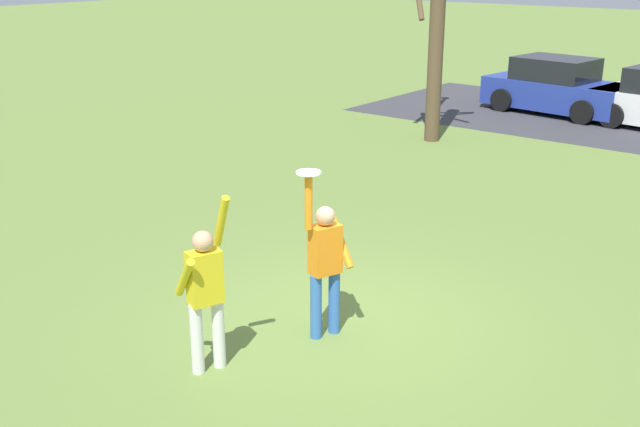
# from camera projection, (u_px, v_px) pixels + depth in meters

# --- Properties ---
(ground_plane) EXTENTS (120.00, 120.00, 0.00)m
(ground_plane) POSITION_uv_depth(u_px,v_px,m) (344.00, 319.00, 9.68)
(ground_plane) COLOR olive
(person_catcher) EXTENTS (0.48, 0.59, 2.08)m
(person_catcher) POSITION_uv_depth(u_px,v_px,m) (325.00, 260.00, 8.98)
(person_catcher) COLOR #3366B7
(person_catcher) RESTS_ON ground_plane
(person_defender) EXTENTS (0.56, 0.64, 2.04)m
(person_defender) POSITION_uv_depth(u_px,v_px,m) (205.00, 289.00, 8.21)
(person_defender) COLOR silver
(person_defender) RESTS_ON ground_plane
(frisbee_disc) EXTENTS (0.29, 0.29, 0.02)m
(frisbee_disc) POSITION_uv_depth(u_px,v_px,m) (309.00, 173.00, 8.51)
(frisbee_disc) COLOR white
(frisbee_disc) RESTS_ON person_catcher
(parked_car_blue) EXTENTS (4.29, 2.43, 1.59)m
(parked_car_blue) POSITION_uv_depth(u_px,v_px,m) (557.00, 88.00, 21.98)
(parked_car_blue) COLOR #233893
(parked_car_blue) RESTS_ON ground_plane
(lamppost_by_lot) EXTENTS (0.28, 0.28, 4.26)m
(lamppost_by_lot) POSITION_uv_depth(u_px,v_px,m) (437.00, 22.00, 21.29)
(lamppost_by_lot) COLOR #2D2D33
(lamppost_by_lot) RESTS_ON ground_plane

